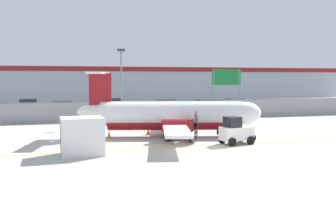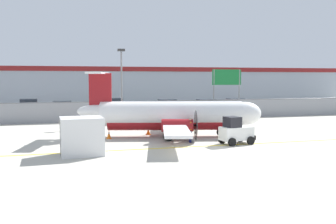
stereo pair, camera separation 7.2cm
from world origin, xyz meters
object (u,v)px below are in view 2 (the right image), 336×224
at_px(traffic_cone_far_right, 195,127).
at_px(parked_car_1, 61,108).
at_px(parked_car_5, 236,104).
at_px(ground_crew_worker, 190,129).
at_px(parked_car_3, 166,105).
at_px(parked_car_4, 205,105).
at_px(highway_sign, 227,81).
at_px(traffic_cone_far_left, 228,134).
at_px(parked_car_0, 30,105).
at_px(traffic_cone_near_left, 148,131).
at_px(baggage_tug, 236,132).
at_px(cargo_container, 82,136).
at_px(traffic_cone_near_right, 109,134).
at_px(parked_car_2, 115,104).
at_px(commuter_airplane, 175,116).
at_px(apron_light_pole, 122,80).

bearing_deg(traffic_cone_far_right, parked_car_1, 122.86).
bearing_deg(parked_car_5, ground_crew_worker, -127.27).
distance_m(parked_car_3, parked_car_4, 5.18).
distance_m(parked_car_4, highway_sign, 6.96).
xyz_separation_m(parked_car_3, highway_sign, (5.35, -7.30, 3.24)).
height_order(traffic_cone_far_left, highway_sign, highway_sign).
height_order(parked_car_0, parked_car_5, same).
bearing_deg(traffic_cone_far_right, highway_sign, 54.13).
xyz_separation_m(ground_crew_worker, parked_car_1, (-8.98, 22.97, -0.06)).
bearing_deg(traffic_cone_near_left, baggage_tug, -49.62).
distance_m(baggage_tug, parked_car_3, 24.74).
bearing_deg(cargo_container, highway_sign, 43.40).
bearing_deg(traffic_cone_near_right, parked_car_4, 52.11).
relative_size(traffic_cone_far_right, parked_car_2, 0.15).
bearing_deg(parked_car_1, parked_car_5, 178.79).
bearing_deg(parked_car_4, traffic_cone_near_right, 44.62).
relative_size(ground_crew_worker, parked_car_4, 0.39).
xyz_separation_m(commuter_airplane, highway_sign, (10.06, 13.04, 2.54)).
height_order(traffic_cone_far_left, parked_car_5, parked_car_5).
distance_m(traffic_cone_near_left, parked_car_2, 24.11).
bearing_deg(parked_car_0, highway_sign, -33.40).
distance_m(baggage_tug, apron_light_pole, 14.60).
bearing_deg(cargo_container, parked_car_0, 96.96).
bearing_deg(commuter_airplane, parked_car_2, 106.61).
bearing_deg(parked_car_4, cargo_container, 47.85).
distance_m(traffic_cone_far_left, parked_car_2, 27.99).
bearing_deg(parked_car_0, parked_car_4, -20.86).
relative_size(traffic_cone_far_left, apron_light_pole, 0.09).
distance_m(commuter_airplane, traffic_cone_near_left, 2.58).
height_order(traffic_cone_near_right, parked_car_3, parked_car_3).
relative_size(commuter_airplane, parked_car_3, 3.73).
bearing_deg(ground_crew_worker, traffic_cone_near_right, 157.73).
bearing_deg(traffic_cone_far_left, highway_sign, 66.59).
distance_m(traffic_cone_near_right, highway_sign, 20.16).
bearing_deg(parked_car_4, traffic_cone_near_left, 49.59).
relative_size(commuter_airplane, highway_sign, 2.90).
height_order(parked_car_3, highway_sign, highway_sign).
xyz_separation_m(parked_car_2, apron_light_pole, (-1.38, -16.91, 3.41)).
bearing_deg(ground_crew_worker, parked_car_3, 87.03).
distance_m(baggage_tug, traffic_cone_near_left, 7.50).
distance_m(parked_car_1, parked_car_5, 23.22).
relative_size(traffic_cone_near_left, traffic_cone_far_right, 1.00).
distance_m(cargo_container, parked_car_3, 28.23).
xyz_separation_m(parked_car_1, highway_sign, (18.74, -7.07, 3.24)).
distance_m(parked_car_3, apron_light_pole, 14.42).
bearing_deg(traffic_cone_near_left, parked_car_2, 89.26).
bearing_deg(traffic_cone_far_left, parked_car_2, 100.28).
height_order(parked_car_5, apron_light_pole, apron_light_pole).
xyz_separation_m(cargo_container, traffic_cone_far_right, (9.72, 7.95, -0.79)).
relative_size(commuter_airplane, parked_car_2, 3.66).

